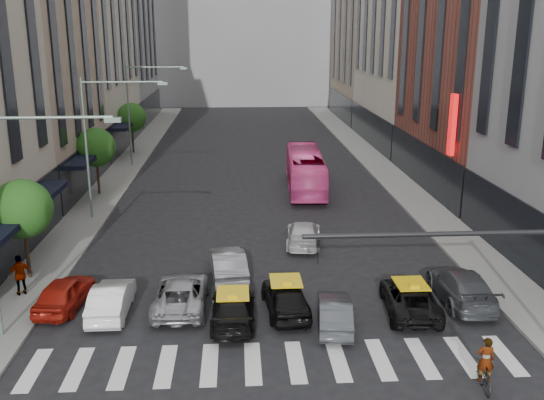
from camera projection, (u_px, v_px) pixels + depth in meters
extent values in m
plane|color=black|center=(283.00, 385.00, 21.10)|extent=(160.00, 160.00, 0.00)
cube|color=slate|center=(114.00, 182.00, 49.26)|extent=(3.00, 96.00, 0.15)
cube|color=slate|center=(392.00, 178.00, 50.58)|extent=(3.00, 96.00, 0.15)
cube|color=tan|center=(20.00, 30.00, 43.81)|extent=(8.00, 16.00, 24.00)
cube|color=gray|center=(115.00, 6.00, 78.57)|extent=(8.00, 18.00, 30.00)
cube|color=brown|center=(486.00, 15.00, 44.53)|extent=(8.00, 18.00, 26.00)
cube|color=tan|center=(373.00, 15.00, 80.79)|extent=(8.00, 18.00, 28.00)
cylinder|color=black|center=(27.00, 247.00, 29.57)|extent=(0.18, 0.18, 3.15)
sphere|color=#184D16|center=(22.00, 209.00, 29.05)|extent=(2.88, 2.88, 2.88)
cylinder|color=black|center=(98.00, 173.00, 44.95)|extent=(0.18, 0.18, 3.15)
sphere|color=#184D16|center=(96.00, 147.00, 44.43)|extent=(2.88, 2.88, 2.88)
cylinder|color=black|center=(133.00, 137.00, 60.34)|extent=(0.18, 0.18, 3.15)
sphere|color=#184D16|center=(132.00, 117.00, 59.81)|extent=(2.88, 2.88, 2.88)
cylinder|color=gray|center=(43.00, 118.00, 22.08)|extent=(5.00, 0.12, 0.12)
cube|color=gray|center=(113.00, 120.00, 22.25)|extent=(0.60, 0.25, 0.18)
cylinder|color=gray|center=(87.00, 149.00, 38.44)|extent=(0.16, 0.16, 9.00)
cylinder|color=gray|center=(122.00, 82.00, 37.46)|extent=(5.00, 0.12, 0.12)
cube|color=gray|center=(163.00, 83.00, 37.63)|extent=(0.60, 0.25, 0.18)
cylinder|color=gray|center=(129.00, 115.00, 53.83)|extent=(0.16, 0.16, 9.00)
cylinder|color=gray|center=(155.00, 67.00, 52.84)|extent=(5.00, 0.12, 0.12)
cube|color=gray|center=(184.00, 68.00, 53.01)|extent=(0.60, 0.25, 0.18)
cylinder|color=black|center=(462.00, 234.00, 18.89)|extent=(10.00, 0.16, 0.16)
imported|color=black|center=(318.00, 252.00, 18.77)|extent=(0.13, 0.16, 0.80)
cube|color=red|center=(452.00, 125.00, 39.43)|extent=(0.30, 0.70, 4.00)
imported|color=#9B180E|center=(65.00, 293.00, 26.84)|extent=(2.16, 4.30, 1.41)
imported|color=white|center=(111.00, 299.00, 26.23)|extent=(1.52, 4.27, 1.40)
imported|color=#9B9BA0|center=(181.00, 293.00, 26.84)|extent=(2.30, 4.99, 1.38)
imported|color=black|center=(233.00, 308.00, 25.45)|extent=(1.90, 4.57, 1.32)
imported|color=black|center=(286.00, 297.00, 26.35)|extent=(2.13, 4.48, 1.48)
imported|color=#3A3D41|center=(335.00, 313.00, 25.06)|extent=(1.80, 3.97, 1.26)
imported|color=black|center=(410.00, 298.00, 26.43)|extent=(2.59, 4.90, 1.31)
imported|color=#414449|center=(461.00, 286.00, 27.43)|extent=(2.24, 5.23, 1.50)
imported|color=gray|center=(228.00, 264.00, 29.97)|extent=(2.12, 4.80, 1.53)
imported|color=silver|center=(303.00, 233.00, 34.82)|extent=(2.45, 4.82, 1.34)
imported|color=#E94491|center=(305.00, 170.00, 46.71)|extent=(3.17, 11.15, 3.07)
imported|color=black|center=(484.00, 376.00, 20.83)|extent=(0.79, 1.72, 0.87)
imported|color=gray|center=(487.00, 343.00, 20.49)|extent=(0.65, 0.47, 1.66)
imported|color=gray|center=(20.00, 275.00, 27.76)|extent=(1.20, 0.97, 1.90)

